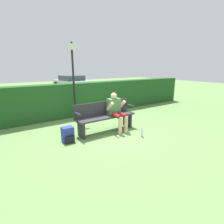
# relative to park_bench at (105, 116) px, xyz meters

# --- Properties ---
(ground_plane) EXTENTS (40.00, 40.00, 0.00)m
(ground_plane) POSITION_rel_park_bench_xyz_m (0.00, -0.06, -0.49)
(ground_plane) COLOR #668E4C
(hedge_back) EXTENTS (12.00, 0.56, 1.31)m
(hedge_back) POSITION_rel_park_bench_xyz_m (0.00, 2.21, 0.17)
(hedge_back) COLOR #1E4C1E
(hedge_back) RESTS_ON ground
(park_bench) EXTENTS (1.92, 0.45, 0.91)m
(park_bench) POSITION_rel_park_bench_xyz_m (0.00, 0.00, 0.00)
(park_bench) COLOR #2D2D33
(park_bench) RESTS_ON ground
(person_seated) EXTENTS (0.54, 0.65, 1.18)m
(person_seated) POSITION_rel_park_bench_xyz_m (0.32, -0.15, 0.17)
(person_seated) COLOR #4C7F4C
(person_seated) RESTS_ON ground
(backpack) EXTENTS (0.30, 0.31, 0.41)m
(backpack) POSITION_rel_park_bench_xyz_m (-1.26, -0.14, -0.30)
(backpack) COLOR #283893
(backpack) RESTS_ON ground
(water_bottle) EXTENTS (0.06, 0.06, 0.26)m
(water_bottle) POSITION_rel_park_bench_xyz_m (0.61, -1.00, -0.36)
(water_bottle) COLOR silver
(water_bottle) RESTS_ON ground
(signpost) EXTENTS (0.41, 0.09, 2.76)m
(signpost) POSITION_rel_park_bench_xyz_m (-0.33, 1.56, 1.05)
(signpost) COLOR black
(signpost) RESTS_ON ground
(parked_car) EXTENTS (2.38, 4.15, 1.18)m
(parked_car) POSITION_rel_park_bench_xyz_m (3.20, 10.64, 0.09)
(parked_car) COLOR #B7BCC6
(parked_car) RESTS_ON ground
(litter_crumple) EXTENTS (0.07, 0.07, 0.07)m
(litter_crumple) POSITION_rel_park_bench_xyz_m (-0.00, -0.68, -0.45)
(litter_crumple) COLOR silver
(litter_crumple) RESTS_ON ground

